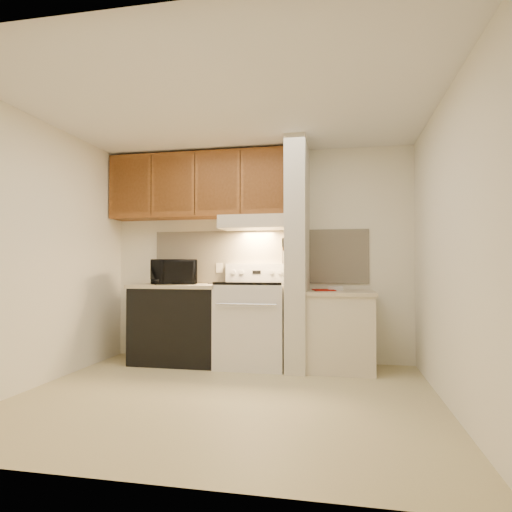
# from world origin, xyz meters

# --- Properties ---
(floor) EXTENTS (3.60, 3.60, 0.00)m
(floor) POSITION_xyz_m (0.00, 0.00, 0.00)
(floor) COLOR #CABC8A
(floor) RESTS_ON ground
(ceiling) EXTENTS (3.60, 3.60, 0.00)m
(ceiling) POSITION_xyz_m (0.00, 0.00, 2.50)
(ceiling) COLOR white
(ceiling) RESTS_ON wall_back
(wall_back) EXTENTS (3.60, 2.50, 0.02)m
(wall_back) POSITION_xyz_m (0.00, 1.50, 1.25)
(wall_back) COLOR white
(wall_back) RESTS_ON floor
(wall_left) EXTENTS (0.02, 3.00, 2.50)m
(wall_left) POSITION_xyz_m (-1.80, 0.00, 1.25)
(wall_left) COLOR white
(wall_left) RESTS_ON floor
(wall_right) EXTENTS (0.02, 3.00, 2.50)m
(wall_right) POSITION_xyz_m (1.80, 0.00, 1.25)
(wall_right) COLOR white
(wall_right) RESTS_ON floor
(backsplash) EXTENTS (2.60, 0.02, 0.63)m
(backsplash) POSITION_xyz_m (0.00, 1.49, 1.24)
(backsplash) COLOR beige
(backsplash) RESTS_ON wall_back
(range_body) EXTENTS (0.76, 0.65, 0.92)m
(range_body) POSITION_xyz_m (0.00, 1.16, 0.46)
(range_body) COLOR silver
(range_body) RESTS_ON floor
(oven_window) EXTENTS (0.50, 0.01, 0.30)m
(oven_window) POSITION_xyz_m (0.00, 0.84, 0.50)
(oven_window) COLOR black
(oven_window) RESTS_ON range_body
(oven_handle) EXTENTS (0.65, 0.02, 0.02)m
(oven_handle) POSITION_xyz_m (0.00, 0.80, 0.72)
(oven_handle) COLOR silver
(oven_handle) RESTS_ON range_body
(cooktop) EXTENTS (0.74, 0.64, 0.03)m
(cooktop) POSITION_xyz_m (0.00, 1.16, 0.94)
(cooktop) COLOR black
(cooktop) RESTS_ON range_body
(range_backguard) EXTENTS (0.76, 0.08, 0.20)m
(range_backguard) POSITION_xyz_m (0.00, 1.44, 1.05)
(range_backguard) COLOR silver
(range_backguard) RESTS_ON range_body
(range_display) EXTENTS (0.10, 0.01, 0.04)m
(range_display) POSITION_xyz_m (0.00, 1.40, 1.05)
(range_display) COLOR black
(range_display) RESTS_ON range_backguard
(range_knob_left_outer) EXTENTS (0.05, 0.02, 0.05)m
(range_knob_left_outer) POSITION_xyz_m (-0.28, 1.40, 1.05)
(range_knob_left_outer) COLOR silver
(range_knob_left_outer) RESTS_ON range_backguard
(range_knob_left_inner) EXTENTS (0.05, 0.02, 0.05)m
(range_knob_left_inner) POSITION_xyz_m (-0.18, 1.40, 1.05)
(range_knob_left_inner) COLOR silver
(range_knob_left_inner) RESTS_ON range_backguard
(range_knob_right_inner) EXTENTS (0.05, 0.02, 0.05)m
(range_knob_right_inner) POSITION_xyz_m (0.18, 1.40, 1.05)
(range_knob_right_inner) COLOR silver
(range_knob_right_inner) RESTS_ON range_backguard
(range_knob_right_outer) EXTENTS (0.05, 0.02, 0.05)m
(range_knob_right_outer) POSITION_xyz_m (0.28, 1.40, 1.05)
(range_knob_right_outer) COLOR silver
(range_knob_right_outer) RESTS_ON range_backguard
(dishwasher_front) EXTENTS (1.00, 0.63, 0.87)m
(dishwasher_front) POSITION_xyz_m (-0.88, 1.17, 0.43)
(dishwasher_front) COLOR black
(dishwasher_front) RESTS_ON floor
(left_countertop) EXTENTS (1.04, 0.67, 0.04)m
(left_countertop) POSITION_xyz_m (-0.88, 1.17, 0.89)
(left_countertop) COLOR beige
(left_countertop) RESTS_ON dishwasher_front
(spoon_rest) EXTENTS (0.22, 0.15, 0.01)m
(spoon_rest) POSITION_xyz_m (-0.48, 1.36, 0.92)
(spoon_rest) COLOR black
(spoon_rest) RESTS_ON left_countertop
(teal_jar) EXTENTS (0.11, 0.11, 0.09)m
(teal_jar) POSITION_xyz_m (-0.89, 1.39, 0.96)
(teal_jar) COLOR #265B52
(teal_jar) RESTS_ON left_countertop
(outlet) EXTENTS (0.08, 0.01, 0.12)m
(outlet) POSITION_xyz_m (-0.48, 1.48, 1.10)
(outlet) COLOR beige
(outlet) RESTS_ON backsplash
(microwave) EXTENTS (0.61, 0.51, 0.29)m
(microwave) POSITION_xyz_m (-0.93, 1.15, 1.05)
(microwave) COLOR black
(microwave) RESTS_ON left_countertop
(partition_pillar) EXTENTS (0.22, 0.70, 2.50)m
(partition_pillar) POSITION_xyz_m (0.51, 1.15, 1.25)
(partition_pillar) COLOR beige
(partition_pillar) RESTS_ON floor
(pillar_trim) EXTENTS (0.01, 0.70, 0.04)m
(pillar_trim) POSITION_xyz_m (0.39, 1.15, 1.30)
(pillar_trim) COLOR brown
(pillar_trim) RESTS_ON partition_pillar
(knife_strip) EXTENTS (0.02, 0.42, 0.04)m
(knife_strip) POSITION_xyz_m (0.39, 1.10, 1.32)
(knife_strip) COLOR black
(knife_strip) RESTS_ON partition_pillar
(knife_blade_a) EXTENTS (0.01, 0.03, 0.16)m
(knife_blade_a) POSITION_xyz_m (0.38, 0.93, 1.22)
(knife_blade_a) COLOR silver
(knife_blade_a) RESTS_ON knife_strip
(knife_handle_a) EXTENTS (0.02, 0.02, 0.10)m
(knife_handle_a) POSITION_xyz_m (0.38, 0.94, 1.37)
(knife_handle_a) COLOR black
(knife_handle_a) RESTS_ON knife_strip
(knife_blade_b) EXTENTS (0.01, 0.04, 0.18)m
(knife_blade_b) POSITION_xyz_m (0.38, 1.03, 1.21)
(knife_blade_b) COLOR silver
(knife_blade_b) RESTS_ON knife_strip
(knife_handle_b) EXTENTS (0.02, 0.02, 0.10)m
(knife_handle_b) POSITION_xyz_m (0.38, 1.03, 1.37)
(knife_handle_b) COLOR black
(knife_handle_b) RESTS_ON knife_strip
(knife_blade_c) EXTENTS (0.01, 0.04, 0.20)m
(knife_blade_c) POSITION_xyz_m (0.38, 1.09, 1.20)
(knife_blade_c) COLOR silver
(knife_blade_c) RESTS_ON knife_strip
(knife_handle_c) EXTENTS (0.02, 0.02, 0.10)m
(knife_handle_c) POSITION_xyz_m (0.38, 1.10, 1.37)
(knife_handle_c) COLOR black
(knife_handle_c) RESTS_ON knife_strip
(knife_blade_d) EXTENTS (0.01, 0.04, 0.16)m
(knife_blade_d) POSITION_xyz_m (0.38, 1.18, 1.22)
(knife_blade_d) COLOR silver
(knife_blade_d) RESTS_ON knife_strip
(knife_handle_d) EXTENTS (0.02, 0.02, 0.10)m
(knife_handle_d) POSITION_xyz_m (0.38, 1.17, 1.37)
(knife_handle_d) COLOR black
(knife_handle_d) RESTS_ON knife_strip
(knife_blade_e) EXTENTS (0.01, 0.04, 0.18)m
(knife_blade_e) POSITION_xyz_m (0.38, 1.26, 1.21)
(knife_blade_e) COLOR silver
(knife_blade_e) RESTS_ON knife_strip
(knife_handle_e) EXTENTS (0.02, 0.02, 0.10)m
(knife_handle_e) POSITION_xyz_m (0.38, 1.27, 1.37)
(knife_handle_e) COLOR black
(knife_handle_e) RESTS_ON knife_strip
(oven_mitt) EXTENTS (0.03, 0.09, 0.21)m
(oven_mitt) POSITION_xyz_m (0.38, 1.32, 1.19)
(oven_mitt) COLOR gray
(oven_mitt) RESTS_ON partition_pillar
(right_cab_base) EXTENTS (0.70, 0.60, 0.81)m
(right_cab_base) POSITION_xyz_m (0.97, 1.15, 0.40)
(right_cab_base) COLOR beige
(right_cab_base) RESTS_ON floor
(right_countertop) EXTENTS (0.74, 0.64, 0.04)m
(right_countertop) POSITION_xyz_m (0.97, 1.15, 0.83)
(right_countertop) COLOR beige
(right_countertop) RESTS_ON right_cab_base
(red_folder) EXTENTS (0.28, 0.35, 0.01)m
(red_folder) POSITION_xyz_m (0.79, 1.25, 0.86)
(red_folder) COLOR #9E1209
(red_folder) RESTS_ON right_countertop
(white_box) EXTENTS (0.16, 0.11, 0.04)m
(white_box) POSITION_xyz_m (0.92, 1.33, 0.87)
(white_box) COLOR white
(white_box) RESTS_ON right_countertop
(range_hood) EXTENTS (0.78, 0.44, 0.15)m
(range_hood) POSITION_xyz_m (0.00, 1.28, 1.62)
(range_hood) COLOR beige
(range_hood) RESTS_ON upper_cabinets
(hood_lip) EXTENTS (0.78, 0.04, 0.06)m
(hood_lip) POSITION_xyz_m (0.00, 1.07, 1.58)
(hood_lip) COLOR beige
(hood_lip) RESTS_ON range_hood
(upper_cabinets) EXTENTS (2.18, 0.33, 0.77)m
(upper_cabinets) POSITION_xyz_m (-0.69, 1.32, 2.08)
(upper_cabinets) COLOR brown
(upper_cabinets) RESTS_ON wall_back
(cab_door_a) EXTENTS (0.46, 0.01, 0.63)m
(cab_door_a) POSITION_xyz_m (-1.51, 1.17, 2.08)
(cab_door_a) COLOR brown
(cab_door_a) RESTS_ON upper_cabinets
(cab_gap_a) EXTENTS (0.01, 0.01, 0.73)m
(cab_gap_a) POSITION_xyz_m (-1.23, 1.16, 2.08)
(cab_gap_a) COLOR black
(cab_gap_a) RESTS_ON upper_cabinets
(cab_door_b) EXTENTS (0.46, 0.01, 0.63)m
(cab_door_b) POSITION_xyz_m (-0.96, 1.17, 2.08)
(cab_door_b) COLOR brown
(cab_door_b) RESTS_ON upper_cabinets
(cab_gap_b) EXTENTS (0.01, 0.01, 0.73)m
(cab_gap_b) POSITION_xyz_m (-0.69, 1.16, 2.08)
(cab_gap_b) COLOR black
(cab_gap_b) RESTS_ON upper_cabinets
(cab_door_c) EXTENTS (0.46, 0.01, 0.63)m
(cab_door_c) POSITION_xyz_m (-0.42, 1.17, 2.08)
(cab_door_c) COLOR brown
(cab_door_c) RESTS_ON upper_cabinets
(cab_gap_c) EXTENTS (0.01, 0.01, 0.73)m
(cab_gap_c) POSITION_xyz_m (-0.14, 1.16, 2.08)
(cab_gap_c) COLOR black
(cab_gap_c) RESTS_ON upper_cabinets
(cab_door_d) EXTENTS (0.46, 0.01, 0.63)m
(cab_door_d) POSITION_xyz_m (0.13, 1.17, 2.08)
(cab_door_d) COLOR brown
(cab_door_d) RESTS_ON upper_cabinets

